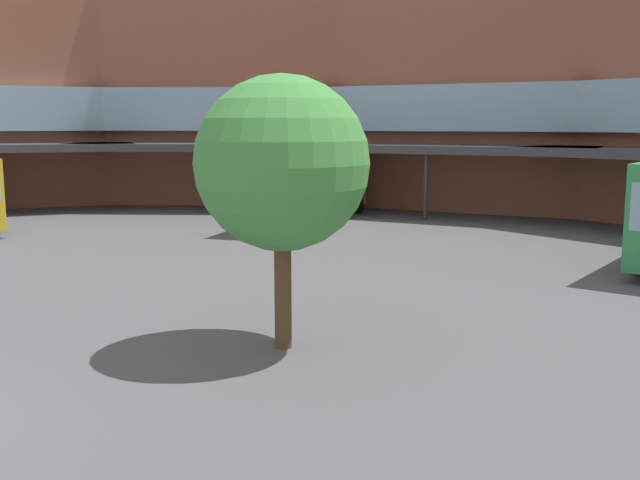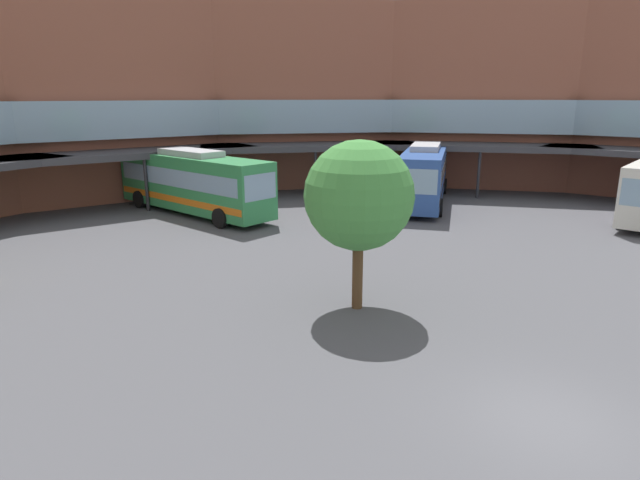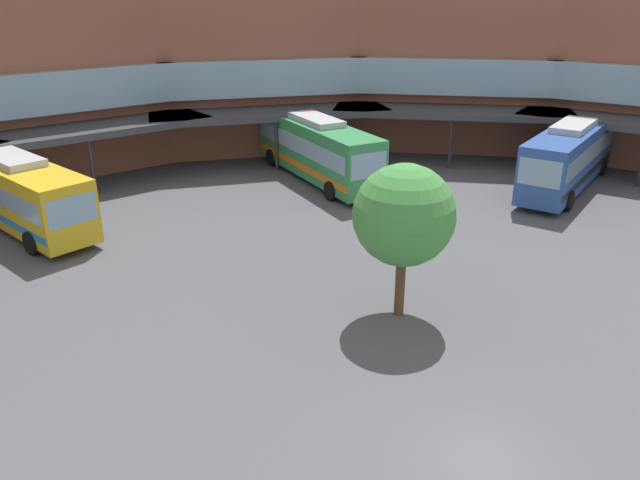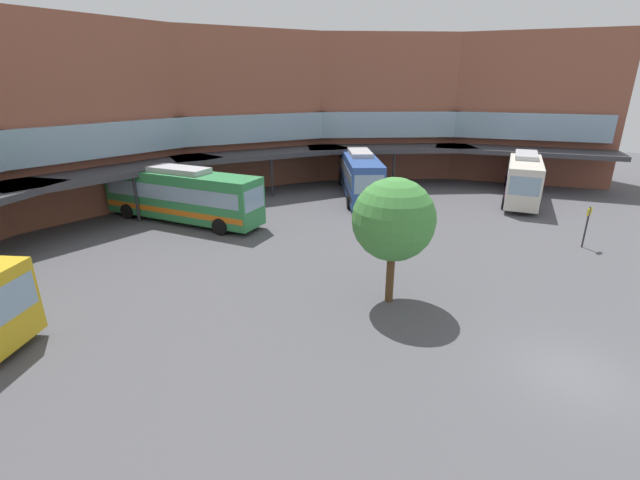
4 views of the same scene
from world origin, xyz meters
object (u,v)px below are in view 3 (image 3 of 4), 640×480
at_px(bus_2, 18,191).
at_px(bus_0, 569,155).
at_px(bus_4, 316,148).
at_px(plaza_tree, 404,216).

bearing_deg(bus_2, bus_0, 54.47).
xyz_separation_m(bus_2, bus_4, (16.87, 0.90, 0.11)).
relative_size(bus_0, plaza_tree, 2.05).
height_order(bus_2, bus_4, bus_4).
xyz_separation_m(bus_4, plaza_tree, (-4.91, -16.87, 1.90)).
distance_m(bus_0, plaza_tree, 19.46).
height_order(bus_2, plaza_tree, plaza_tree).
distance_m(bus_2, plaza_tree, 20.06).
height_order(bus_0, bus_4, bus_0).
bearing_deg(bus_4, bus_0, 54.76).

